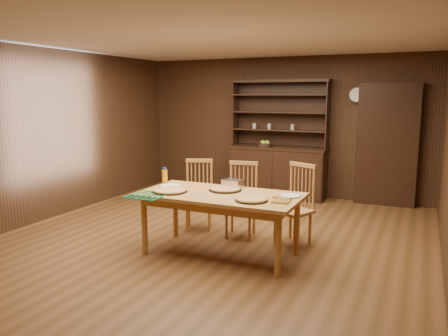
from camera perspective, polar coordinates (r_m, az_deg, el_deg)
The scene contains 20 objects.
floor at distance 5.91m, azimuth -1.38°, elevation -9.21°, with size 6.00×6.00×0.00m, color brown.
room_shell at distance 5.61m, azimuth -1.44°, elevation 6.25°, with size 6.00×6.00×6.00m.
china_hutch at distance 8.26m, azimuth 7.01°, elevation 0.39°, with size 1.84×0.52×2.17m.
doorway at distance 7.99m, azimuth 20.51°, elevation 2.83°, with size 1.00×0.18×2.10m, color black.
wall_clock at distance 8.06m, azimuth 16.95°, elevation 9.13°, with size 0.30×0.05×0.30m.
dining_table at distance 5.17m, azimuth -0.49°, elevation -4.21°, with size 1.90×0.95×0.75m.
chair_left at distance 6.28m, azimuth -3.28°, elevation -3.14°, with size 0.53×0.52×0.99m.
chair_center at distance 5.94m, azimuth 2.36°, elevation -3.77°, with size 0.47×0.45×1.01m.
chair_right at distance 5.68m, azimuth 9.51°, elevation -4.33°, with size 0.55×0.54×1.04m.
pizza_left at distance 5.27m, azimuth -7.10°, elevation -2.94°, with size 0.42×0.42×0.04m.
pizza_right at distance 4.80m, azimuth 3.62°, elevation -4.12°, with size 0.37×0.37×0.04m.
pizza_center at distance 5.31m, azimuth 0.16°, elevation -2.78°, with size 0.40×0.40×0.04m.
cooling_rack at distance 5.10m, azimuth -10.04°, elevation -3.52°, with size 0.39×0.39×0.02m, color #0B9650, non-canonical shape.
plate_left at distance 5.59m, azimuth -7.06°, elevation -2.30°, with size 0.27×0.27×0.02m.
plate_right at distance 5.06m, azimuth 8.63°, elevation -3.60°, with size 0.24×0.24×0.02m.
foil_dish at distance 5.49m, azimuth 1.20°, elevation -2.02°, with size 0.25×0.18×0.10m, color white.
juice_bottle at distance 5.78m, azimuth -7.76°, elevation -1.04°, with size 0.07×0.07×0.21m.
pot_holder_a at distance 4.79m, azimuth 7.47°, elevation -4.34°, with size 0.18×0.18×0.01m, color red.
pot_holder_b at distance 4.98m, azimuth 7.88°, elevation -3.81°, with size 0.19×0.19×0.01m, color red.
fruit_bowl at distance 8.22m, azimuth 5.38°, elevation 3.10°, with size 0.28×0.28×0.12m.
Camera 1 is at (2.46, -5.03, 1.90)m, focal length 35.00 mm.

